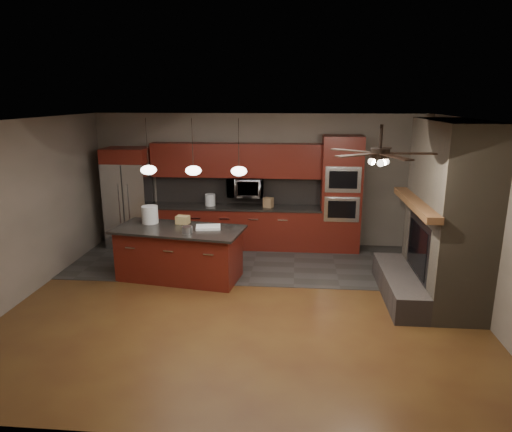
# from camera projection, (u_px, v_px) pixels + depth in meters

# --- Properties ---
(ground) EXTENTS (7.00, 7.00, 0.00)m
(ground) POSITION_uv_depth(u_px,v_px,m) (244.00, 302.00, 7.18)
(ground) COLOR brown
(ground) RESTS_ON ground
(ceiling) EXTENTS (7.00, 6.00, 0.02)m
(ceiling) POSITION_uv_depth(u_px,v_px,m) (243.00, 120.00, 6.48)
(ceiling) COLOR white
(ceiling) RESTS_ON back_wall
(back_wall) EXTENTS (7.00, 0.02, 2.80)m
(back_wall) POSITION_uv_depth(u_px,v_px,m) (259.00, 180.00, 9.72)
(back_wall) COLOR gray
(back_wall) RESTS_ON ground
(right_wall) EXTENTS (0.02, 6.00, 2.80)m
(right_wall) POSITION_uv_depth(u_px,v_px,m) (486.00, 221.00, 6.53)
(right_wall) COLOR gray
(right_wall) RESTS_ON ground
(left_wall) EXTENTS (0.02, 6.00, 2.80)m
(left_wall) POSITION_uv_depth(u_px,v_px,m) (21.00, 211.00, 7.12)
(left_wall) COLOR gray
(left_wall) RESTS_ON ground
(slate_tile_patch) EXTENTS (7.00, 2.40, 0.01)m
(slate_tile_patch) POSITION_uv_depth(u_px,v_px,m) (254.00, 262.00, 8.92)
(slate_tile_patch) COLOR #35322F
(slate_tile_patch) RESTS_ON ground
(fireplace_column) EXTENTS (1.30, 2.10, 2.80)m
(fireplace_column) POSITION_uv_depth(u_px,v_px,m) (443.00, 220.00, 6.99)
(fireplace_column) COLOR brown
(fireplace_column) RESTS_ON ground
(back_cabinetry) EXTENTS (3.59, 0.64, 2.20)m
(back_cabinetry) POSITION_uv_depth(u_px,v_px,m) (236.00, 206.00, 9.64)
(back_cabinetry) COLOR #591610
(back_cabinetry) RESTS_ON ground
(oven_tower) EXTENTS (0.80, 0.63, 2.38)m
(oven_tower) POSITION_uv_depth(u_px,v_px,m) (341.00, 194.00, 9.33)
(oven_tower) COLOR #591610
(oven_tower) RESTS_ON ground
(microwave) EXTENTS (0.73, 0.41, 0.50)m
(microwave) POSITION_uv_depth(u_px,v_px,m) (245.00, 187.00, 9.53)
(microwave) COLOR silver
(microwave) RESTS_ON back_cabinetry
(refrigerator) EXTENTS (0.90, 0.75, 2.11)m
(refrigerator) POSITION_uv_depth(u_px,v_px,m) (129.00, 198.00, 9.67)
(refrigerator) COLOR silver
(refrigerator) RESTS_ON ground
(kitchen_island) EXTENTS (2.35, 1.34, 0.92)m
(kitchen_island) POSITION_uv_depth(u_px,v_px,m) (179.00, 253.00, 8.01)
(kitchen_island) COLOR #591610
(kitchen_island) RESTS_ON ground
(white_bucket) EXTENTS (0.38, 0.38, 0.31)m
(white_bucket) POSITION_uv_depth(u_px,v_px,m) (150.00, 215.00, 8.19)
(white_bucket) COLOR silver
(white_bucket) RESTS_ON kitchen_island
(paint_can) EXTENTS (0.20, 0.20, 0.12)m
(paint_can) POSITION_uv_depth(u_px,v_px,m) (187.00, 230.00, 7.60)
(paint_can) COLOR #ACADB1
(paint_can) RESTS_ON kitchen_island
(paint_tray) EXTENTS (0.46, 0.36, 0.04)m
(paint_tray) POSITION_uv_depth(u_px,v_px,m) (208.00, 227.00, 7.89)
(paint_tray) COLOR white
(paint_tray) RESTS_ON kitchen_island
(cardboard_box) EXTENTS (0.25, 0.20, 0.14)m
(cardboard_box) POSITION_uv_depth(u_px,v_px,m) (183.00, 220.00, 8.17)
(cardboard_box) COLOR tan
(cardboard_box) RESTS_ON kitchen_island
(counter_bucket) EXTENTS (0.24, 0.24, 0.25)m
(counter_bucket) POSITION_uv_depth(u_px,v_px,m) (210.00, 200.00, 9.61)
(counter_bucket) COLOR white
(counter_bucket) RESTS_ON back_cabinetry
(counter_box) EXTENTS (0.23, 0.21, 0.20)m
(counter_box) POSITION_uv_depth(u_px,v_px,m) (268.00, 202.00, 9.47)
(counter_box) COLOR #9D7951
(counter_box) RESTS_ON back_cabinetry
(pendant_left) EXTENTS (0.26, 0.26, 0.92)m
(pendant_left) POSITION_uv_depth(u_px,v_px,m) (149.00, 170.00, 7.50)
(pendant_left) COLOR black
(pendant_left) RESTS_ON ceiling
(pendant_center) EXTENTS (0.26, 0.26, 0.92)m
(pendant_center) POSITION_uv_depth(u_px,v_px,m) (193.00, 170.00, 7.44)
(pendant_center) COLOR black
(pendant_center) RESTS_ON ceiling
(pendant_right) EXTENTS (0.26, 0.26, 0.92)m
(pendant_right) POSITION_uv_depth(u_px,v_px,m) (239.00, 171.00, 7.37)
(pendant_right) COLOR black
(pendant_right) RESTS_ON ceiling
(ceiling_fan) EXTENTS (1.27, 1.33, 0.41)m
(ceiling_fan) POSITION_uv_depth(u_px,v_px,m) (380.00, 153.00, 5.64)
(ceiling_fan) COLOR black
(ceiling_fan) RESTS_ON ceiling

